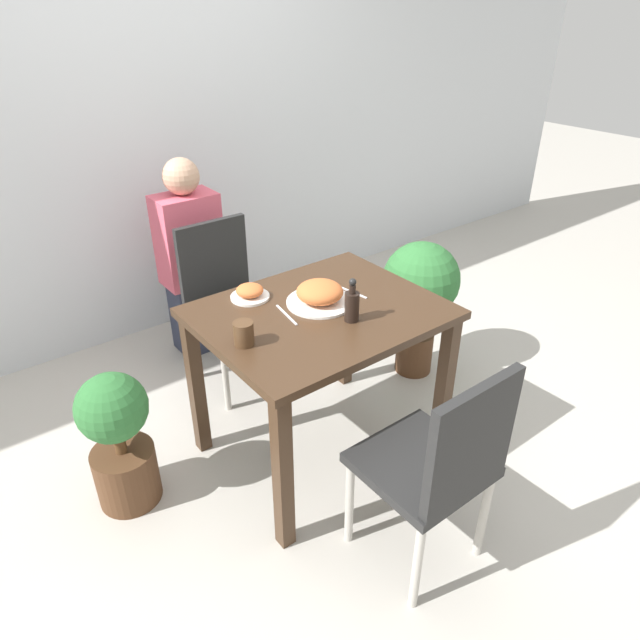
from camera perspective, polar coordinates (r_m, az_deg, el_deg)
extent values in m
plane|color=#B7B2A8|center=(2.85, 0.00, -12.56)|extent=(16.00, 16.00, 0.00)
cube|color=silver|center=(3.57, -16.92, 18.68)|extent=(8.00, 0.05, 2.60)
cube|color=#3D2819|center=(2.41, 0.00, 0.66)|extent=(0.99, 0.80, 0.04)
cube|color=#3D2819|center=(2.20, -3.75, -15.19)|extent=(0.06, 0.06, 0.73)
cube|color=#3D2819|center=(2.67, 12.32, -6.57)|extent=(0.06, 0.06, 0.73)
cube|color=#3D2819|center=(2.68, -12.28, -6.45)|extent=(0.06, 0.06, 0.73)
cube|color=#3D2819|center=(3.08, 2.59, -0.55)|extent=(0.06, 0.06, 0.73)
cube|color=black|center=(2.16, 10.06, -14.03)|extent=(0.42, 0.42, 0.04)
cube|color=black|center=(1.92, 14.93, -11.79)|extent=(0.40, 0.04, 0.44)
cylinder|color=#B7B2A8|center=(2.50, 9.44, -13.79)|extent=(0.03, 0.03, 0.42)
cylinder|color=#B7B2A8|center=(2.32, 2.96, -17.72)|extent=(0.03, 0.03, 0.42)
cylinder|color=#B7B2A8|center=(2.36, 16.05, -18.26)|extent=(0.03, 0.03, 0.42)
cylinder|color=#B7B2A8|center=(2.16, 9.66, -23.10)|extent=(0.03, 0.03, 0.42)
cube|color=black|center=(3.07, -8.52, 0.65)|extent=(0.42, 0.42, 0.04)
cube|color=black|center=(3.12, -10.63, 5.86)|extent=(0.40, 0.04, 0.44)
cylinder|color=#B7B2A8|center=(2.99, -9.44, -5.57)|extent=(0.03, 0.03, 0.42)
cylinder|color=#B7B2A8|center=(3.14, -3.71, -3.29)|extent=(0.03, 0.03, 0.42)
cylinder|color=#B7B2A8|center=(3.26, -12.54, -2.60)|extent=(0.03, 0.03, 0.42)
cylinder|color=#B7B2A8|center=(3.40, -7.14, -0.64)|extent=(0.03, 0.03, 0.42)
cylinder|color=white|center=(2.45, -0.02, 1.82)|extent=(0.29, 0.29, 0.01)
ellipsoid|color=#CC6633|center=(2.42, -0.02, 2.84)|extent=(0.20, 0.20, 0.09)
cylinder|color=white|center=(2.51, -7.01, 2.32)|extent=(0.17, 0.17, 0.01)
ellipsoid|color=#CC6633|center=(2.49, -7.05, 2.96)|extent=(0.12, 0.12, 0.05)
cylinder|color=#4C331E|center=(2.16, -7.64, -1.34)|extent=(0.08, 0.08, 0.09)
cylinder|color=black|center=(2.30, 3.20, 1.33)|extent=(0.06, 0.06, 0.12)
cylinder|color=black|center=(2.26, 3.26, 3.08)|extent=(0.03, 0.03, 0.03)
sphere|color=black|center=(2.25, 3.28, 3.81)|extent=(0.03, 0.03, 0.03)
cube|color=silver|center=(2.36, -3.37, 0.52)|extent=(0.04, 0.19, 0.00)
cube|color=silver|center=(2.55, 3.08, 2.87)|extent=(0.04, 0.19, 0.00)
cylinder|color=#51331E|center=(2.66, -18.73, -14.40)|extent=(0.26, 0.26, 0.26)
cylinder|color=brown|center=(2.55, -19.38, -11.57)|extent=(0.05, 0.05, 0.09)
sphere|color=#2D6B33|center=(2.43, -20.11, -8.24)|extent=(0.29, 0.29, 0.29)
cylinder|color=#51331E|center=(3.34, 9.39, -3.10)|extent=(0.21, 0.21, 0.25)
cylinder|color=brown|center=(3.25, 9.66, -0.35)|extent=(0.04, 0.04, 0.13)
sphere|color=#2D6B33|center=(3.12, 10.07, 3.97)|extent=(0.42, 0.42, 0.42)
cube|color=#2D3347|center=(3.55, -12.13, 0.60)|extent=(0.28, 0.20, 0.45)
cube|color=#DB566B|center=(3.34, -13.01, 7.86)|extent=(0.34, 0.22, 0.52)
sphere|color=tan|center=(3.23, -13.75, 13.78)|extent=(0.20, 0.20, 0.20)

